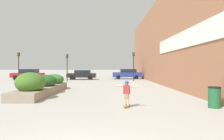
{
  "coord_description": "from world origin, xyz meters",
  "views": [
    {
      "loc": [
        0.82,
        -4.13,
        1.82
      ],
      "look_at": [
        1.08,
        15.74,
        1.57
      ],
      "focal_mm": 35.0,
      "sensor_mm": 36.0,
      "label": 1
    }
  ],
  "objects_px": {
    "skateboarder": "(127,90)",
    "traffic_light_left": "(67,63)",
    "skateboard": "(127,106)",
    "car_center_left": "(28,74)",
    "traffic_light_far_left": "(19,62)",
    "car_center_right": "(82,74)",
    "traffic_light_right": "(134,62)",
    "car_leftmost": "(127,74)",
    "trash_bin": "(214,97)"
  },
  "relations": [
    {
      "from": "car_leftmost",
      "to": "traffic_light_left",
      "type": "xyz_separation_m",
      "value": [
        -8.24,
        -5.62,
        1.58
      ]
    },
    {
      "from": "car_center_right",
      "to": "traffic_light_right",
      "type": "bearing_deg",
      "value": -119.46
    },
    {
      "from": "car_center_right",
      "to": "traffic_light_left",
      "type": "xyz_separation_m",
      "value": [
        -1.36,
        -4.41,
        1.63
      ]
    },
    {
      "from": "car_leftmost",
      "to": "traffic_light_right",
      "type": "distance_m",
      "value": 5.6
    },
    {
      "from": "car_center_right",
      "to": "traffic_light_right",
      "type": "height_order",
      "value": "traffic_light_right"
    },
    {
      "from": "car_leftmost",
      "to": "traffic_light_left",
      "type": "height_order",
      "value": "traffic_light_left"
    },
    {
      "from": "traffic_light_right",
      "to": "car_leftmost",
      "type": "bearing_deg",
      "value": 94.18
    },
    {
      "from": "trash_bin",
      "to": "car_leftmost",
      "type": "xyz_separation_m",
      "value": [
        -1.9,
        24.12,
        0.32
      ]
    },
    {
      "from": "car_center_left",
      "to": "traffic_light_far_left",
      "type": "relative_size",
      "value": 1.18
    },
    {
      "from": "skateboard",
      "to": "traffic_light_right",
      "type": "distance_m",
      "value": 18.97
    },
    {
      "from": "skateboard",
      "to": "traffic_light_left",
      "type": "bearing_deg",
      "value": 127.12
    },
    {
      "from": "car_center_right",
      "to": "skateboard",
      "type": "bearing_deg",
      "value": -167.95
    },
    {
      "from": "traffic_light_right",
      "to": "traffic_light_far_left",
      "type": "relative_size",
      "value": 1.01
    },
    {
      "from": "traffic_light_far_left",
      "to": "car_center_left",
      "type": "bearing_deg",
      "value": 87.8
    },
    {
      "from": "skateboarder",
      "to": "traffic_light_right",
      "type": "relative_size",
      "value": 0.3
    },
    {
      "from": "skateboard",
      "to": "car_center_right",
      "type": "relative_size",
      "value": 0.15
    },
    {
      "from": "skateboard",
      "to": "car_leftmost",
      "type": "relative_size",
      "value": 0.14
    },
    {
      "from": "skateboard",
      "to": "car_leftmost",
      "type": "height_order",
      "value": "car_leftmost"
    },
    {
      "from": "car_leftmost",
      "to": "traffic_light_left",
      "type": "distance_m",
      "value": 10.09
    },
    {
      "from": "skateboarder",
      "to": "traffic_light_right",
      "type": "height_order",
      "value": "traffic_light_right"
    },
    {
      "from": "car_leftmost",
      "to": "car_center_right",
      "type": "xyz_separation_m",
      "value": [
        -6.87,
        -1.21,
        -0.06
      ]
    },
    {
      "from": "skateboarder",
      "to": "car_leftmost",
      "type": "height_order",
      "value": "car_leftmost"
    },
    {
      "from": "car_center_left",
      "to": "traffic_light_far_left",
      "type": "xyz_separation_m",
      "value": [
        -0.12,
        -3.03,
        1.7
      ]
    },
    {
      "from": "trash_bin",
      "to": "traffic_light_far_left",
      "type": "xyz_separation_m",
      "value": [
        -16.54,
        18.93,
        2.05
      ]
    },
    {
      "from": "car_leftmost",
      "to": "car_center_right",
      "type": "height_order",
      "value": "car_leftmost"
    },
    {
      "from": "trash_bin",
      "to": "car_leftmost",
      "type": "bearing_deg",
      "value": 94.51
    },
    {
      "from": "traffic_light_far_left",
      "to": "skateboard",
      "type": "bearing_deg",
      "value": -56.07
    },
    {
      "from": "skateboarder",
      "to": "traffic_light_left",
      "type": "height_order",
      "value": "traffic_light_left"
    },
    {
      "from": "skateboard",
      "to": "traffic_light_far_left",
      "type": "distance_m",
      "value": 22.75
    },
    {
      "from": "skateboard",
      "to": "traffic_light_far_left",
      "type": "bearing_deg",
      "value": 142.31
    },
    {
      "from": "trash_bin",
      "to": "car_center_left",
      "type": "bearing_deg",
      "value": 126.8
    },
    {
      "from": "traffic_light_right",
      "to": "traffic_light_far_left",
      "type": "xyz_separation_m",
      "value": [
        -15.03,
        0.11,
        -0.02
      ]
    },
    {
      "from": "skateboard",
      "to": "traffic_light_far_left",
      "type": "height_order",
      "value": "traffic_light_far_left"
    },
    {
      "from": "trash_bin",
      "to": "car_leftmost",
      "type": "distance_m",
      "value": 24.2
    },
    {
      "from": "car_center_right",
      "to": "traffic_light_far_left",
      "type": "bearing_deg",
      "value": 117.17
    },
    {
      "from": "skateboard",
      "to": "traffic_light_right",
      "type": "xyz_separation_m",
      "value": [
        2.4,
        18.65,
        2.48
      ]
    },
    {
      "from": "car_center_right",
      "to": "traffic_light_right",
      "type": "distance_m",
      "value": 8.53
    },
    {
      "from": "trash_bin",
      "to": "traffic_light_right",
      "type": "height_order",
      "value": "traffic_light_right"
    },
    {
      "from": "trash_bin",
      "to": "traffic_light_left",
      "type": "relative_size",
      "value": 0.27
    },
    {
      "from": "car_leftmost",
      "to": "traffic_light_left",
      "type": "relative_size",
      "value": 1.27
    },
    {
      "from": "skateboard",
      "to": "car_center_left",
      "type": "height_order",
      "value": "car_center_left"
    },
    {
      "from": "car_center_left",
      "to": "car_center_right",
      "type": "xyz_separation_m",
      "value": [
        7.65,
        0.96,
        -0.08
      ]
    },
    {
      "from": "traffic_light_far_left",
      "to": "skateboarder",
      "type": "bearing_deg",
      "value": -56.07
    },
    {
      "from": "skateboarder",
      "to": "car_center_right",
      "type": "height_order",
      "value": "car_center_right"
    },
    {
      "from": "traffic_light_far_left",
      "to": "traffic_light_right",
      "type": "bearing_deg",
      "value": -0.44
    },
    {
      "from": "skateboard",
      "to": "traffic_light_left",
      "type": "xyz_separation_m",
      "value": [
        -6.22,
        18.34,
        2.3
      ]
    },
    {
      "from": "traffic_light_left",
      "to": "car_center_right",
      "type": "bearing_deg",
      "value": 72.82
    },
    {
      "from": "car_center_left",
      "to": "traffic_light_left",
      "type": "distance_m",
      "value": 7.34
    },
    {
      "from": "car_center_left",
      "to": "car_center_right",
      "type": "height_order",
      "value": "car_center_left"
    },
    {
      "from": "traffic_light_right",
      "to": "traffic_light_far_left",
      "type": "distance_m",
      "value": 15.03
    }
  ]
}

